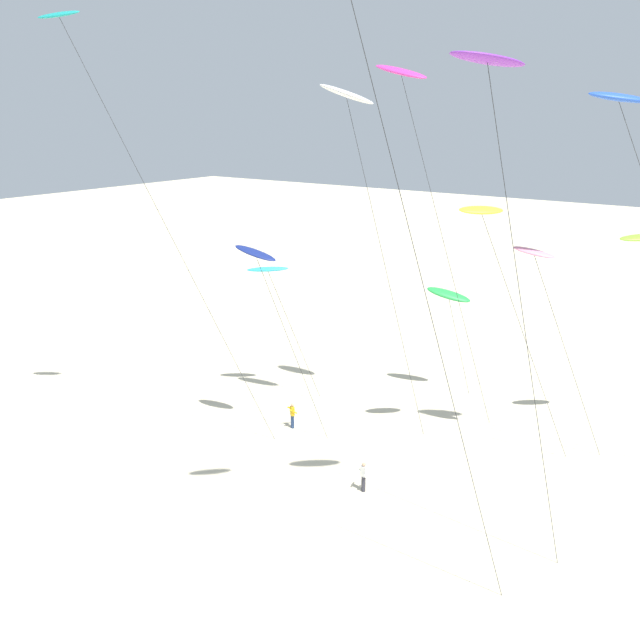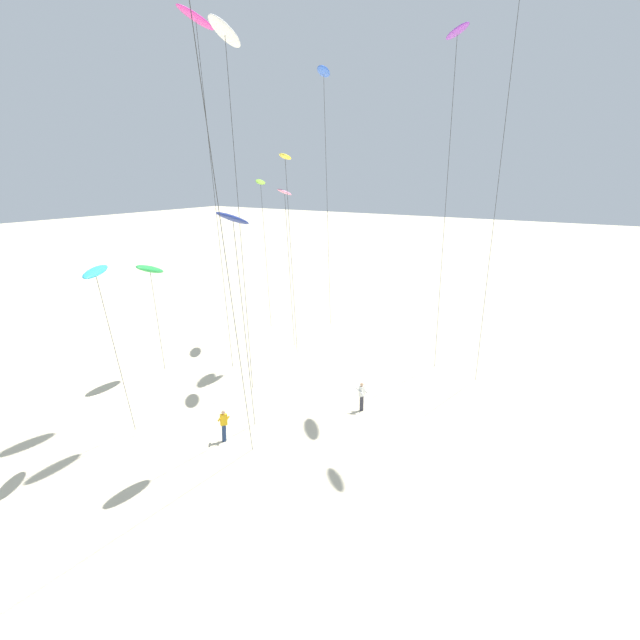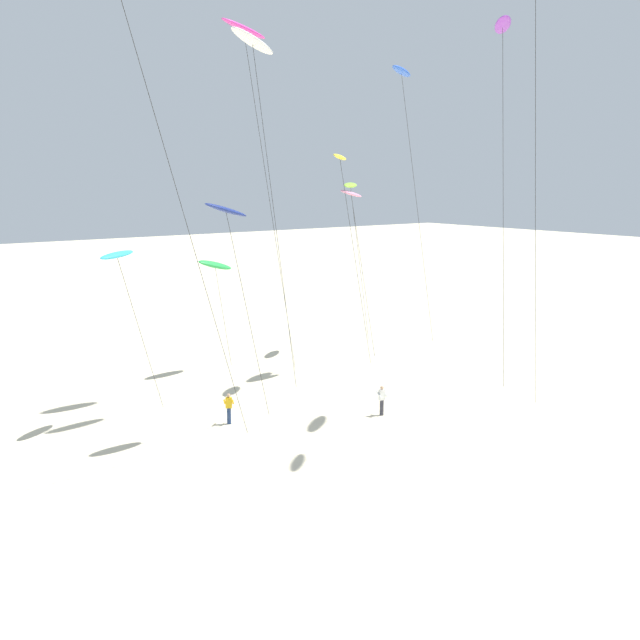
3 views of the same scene
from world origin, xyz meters
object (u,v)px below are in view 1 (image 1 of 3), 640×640
object	(u,v)px
kite_teal	(65,27)
kite_blue	(620,101)
kite_magenta	(402,74)
kite_cyan	(268,270)
kite_navy	(256,254)
kite_green	(449,295)
kite_white	(347,97)
kite_yellow	(482,213)
kite_purple	(488,65)
kite_pink	(535,255)
kite_flyer_nearest	(364,476)
kite_flyer_middle	(292,415)

from	to	relation	value
kite_teal	kite_blue	xyz separation A→B (m)	(25.40, 11.40, -3.74)
kite_magenta	kite_cyan	world-z (taller)	kite_magenta
kite_navy	kite_green	bearing A→B (deg)	63.02
kite_green	kite_white	size ratio (longest dim) A/B	0.38
kite_yellow	kite_purple	bearing A→B (deg)	-69.27
kite_white	kite_teal	distance (m)	15.22
kite_green	kite_yellow	distance (m)	11.05
kite_magenta	kite_navy	bearing A→B (deg)	-128.41
kite_magenta	kite_teal	world-z (taller)	kite_teal
kite_yellow	kite_purple	xyz separation A→B (m)	(3.55, -9.37, 6.69)
kite_navy	kite_magenta	bearing A→B (deg)	51.59
kite_pink	kite_blue	bearing A→B (deg)	-13.06
kite_teal	kite_yellow	bearing A→B (deg)	28.03
kite_yellow	kite_blue	distance (m)	8.19
kite_magenta	kite_purple	size ratio (longest dim) A/B	1.02
kite_green	kite_white	world-z (taller)	kite_white
kite_white	kite_blue	bearing A→B (deg)	12.23
kite_navy	kite_flyer_nearest	size ratio (longest dim) A/B	7.15
kite_yellow	kite_flyer_nearest	xyz separation A→B (m)	(-2.63, -7.11, -13.14)
kite_teal	kite_flyer_middle	xyz separation A→B (m)	(9.31, 6.98, -22.45)
kite_white	kite_purple	xyz separation A→B (m)	(10.90, -7.52, 0.84)
kite_yellow	kite_pink	distance (m)	3.81
kite_white	kite_blue	world-z (taller)	kite_white
kite_flyer_middle	kite_blue	bearing A→B (deg)	15.36
kite_blue	kite_flyer_middle	xyz separation A→B (m)	(-16.09, -4.42, -18.71)
kite_magenta	kite_teal	bearing A→B (deg)	-139.09
kite_green	kite_flyer_nearest	size ratio (longest dim) A/B	4.70
kite_blue	kite_teal	bearing A→B (deg)	-155.82
kite_navy	kite_purple	distance (m)	17.92
kite_navy	kite_blue	bearing A→B (deg)	20.27
kite_green	kite_yellow	world-z (taller)	kite_yellow
kite_magenta	kite_blue	bearing A→B (deg)	-2.00
kite_navy	kite_flyer_nearest	distance (m)	13.64
kite_cyan	kite_pink	world-z (taller)	kite_pink
kite_green	kite_flyer_middle	bearing A→B (deg)	-116.80
kite_cyan	kite_purple	bearing A→B (deg)	-27.09
kite_yellow	kite_flyer_nearest	size ratio (longest dim) A/B	8.66
kite_magenta	kite_cyan	distance (m)	15.02
kite_magenta	kite_flyer_middle	distance (m)	21.22
kite_purple	kite_pink	distance (m)	14.42
kite_navy	kite_pink	size ratio (longest dim) A/B	0.97
kite_navy	kite_pink	bearing A→B (deg)	27.65
kite_flyer_middle	kite_yellow	bearing A→B (deg)	18.41
kite_green	kite_flyer_nearest	bearing A→B (deg)	-81.34
kite_green	kite_cyan	xyz separation A→B (m)	(-9.82, -7.29, 1.82)
kite_magenta	kite_purple	xyz separation A→B (m)	(9.40, -10.81, -0.38)
kite_green	kite_yellow	bearing A→B (deg)	-56.30
kite_blue	kite_flyer_nearest	bearing A→B (deg)	-136.37
kite_navy	kite_purple	xyz separation A→B (m)	(14.73, -4.08, 9.36)
kite_teal	kite_purple	distance (m)	23.20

